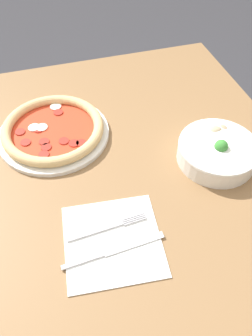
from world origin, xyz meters
TOP-DOWN VIEW (x-y plane):
  - ground_plane at (0.00, 0.00)m, footprint 8.00×8.00m
  - dining_table at (0.00, 0.00)m, footprint 1.01×1.03m
  - pizza at (-0.16, -0.07)m, footprint 0.29×0.29m
  - bowl at (0.03, 0.30)m, footprint 0.19×0.19m
  - napkin at (0.18, -0.00)m, footprint 0.21×0.21m
  - fork at (0.15, -0.01)m, footprint 0.02×0.17m
  - knife at (0.20, -0.01)m, footprint 0.03×0.21m

SIDE VIEW (x-z plane):
  - ground_plane at x=0.00m, z-range 0.00..0.00m
  - dining_table at x=0.00m, z-range 0.27..1.04m
  - napkin at x=0.18m, z-range 0.77..0.77m
  - knife at x=0.20m, z-range 0.77..0.78m
  - fork at x=0.15m, z-range 0.77..0.78m
  - pizza at x=-0.16m, z-range 0.77..0.81m
  - bowl at x=0.03m, z-range 0.76..0.83m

